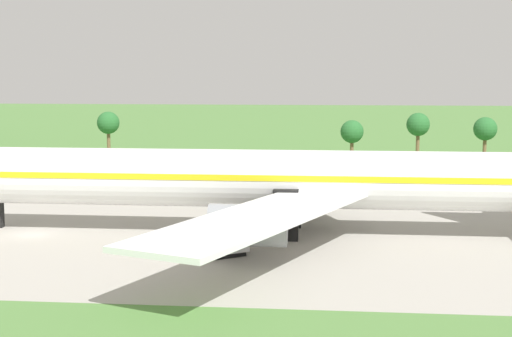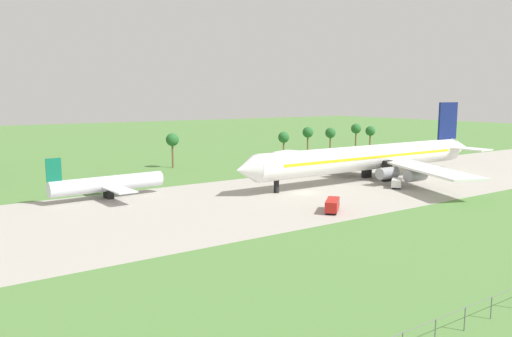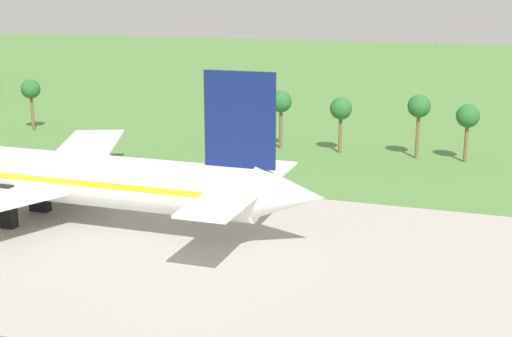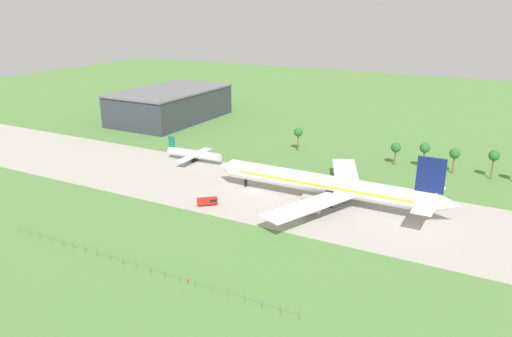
{
  "view_description": "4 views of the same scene",
  "coord_description": "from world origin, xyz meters",
  "views": [
    {
      "loc": [
        29.88,
        -73.7,
        16.15
      ],
      "look_at": [
        22.08,
        3.0,
        6.51
      ],
      "focal_mm": 55.0,
      "sensor_mm": 36.0,
      "label": 1
    },
    {
      "loc": [
        -65.12,
        -77.94,
        19.7
      ],
      "look_at": [
        -9.72,
        3.0,
        5.51
      ],
      "focal_mm": 35.0,
      "sensor_mm": 36.0,
      "label": 2
    },
    {
      "loc": [
        76.51,
        -63.15,
        26.07
      ],
      "look_at": [
        53.89,
        3.0,
        8.4
      ],
      "focal_mm": 50.0,
      "sensor_mm": 36.0,
      "label": 3
    },
    {
      "loc": [
        70.9,
        -129.41,
        56.92
      ],
      "look_at": [
        -1.93,
        5.0,
        6.0
      ],
      "focal_mm": 35.0,
      "sensor_mm": 36.0,
      "label": 4
    }
  ],
  "objects": [
    {
      "name": "jet_airliner",
      "position": [
        23.76,
        3.0,
        5.45
      ],
      "size": [
        75.42,
        61.09,
        18.19
      ],
      "color": "white",
      "rests_on": "ground_plane"
    },
    {
      "name": "ground_plane",
      "position": [
        0.0,
        0.0,
        0.0
      ],
      "size": [
        600.0,
        600.0,
        0.0
      ],
      "primitive_type": "plane",
      "color": "#517F3D"
    },
    {
      "name": "taxiway_strip",
      "position": [
        0.0,
        0.0,
        0.01
      ],
      "size": [
        320.0,
        44.0,
        0.02
      ],
      "color": "#A8A399",
      "rests_on": "ground_plane"
    },
    {
      "name": "baggage_tug",
      "position": [
        20.12,
        -7.44,
        1.11
      ],
      "size": [
        4.6,
        4.1,
        2.03
      ],
      "color": "black",
      "rests_on": "ground_plane"
    },
    {
      "name": "palm_tree_row",
      "position": [
        43.12,
        48.87,
        7.39
      ],
      "size": [
        82.46,
        3.6,
        10.16
      ],
      "color": "brown",
      "rests_on": "ground_plane"
    },
    {
      "name": "regional_aircraft",
      "position": [
        -35.04,
        17.22,
        2.84
      ],
      "size": [
        22.56,
        20.18,
        8.64
      ],
      "color": "silver",
      "rests_on": "ground_plane"
    },
    {
      "name": "fuel_truck",
      "position": [
        -6.7,
        -15.97,
        1.19
      ],
      "size": [
        5.8,
        5.45,
        2.18
      ],
      "color": "black",
      "rests_on": "ground_plane"
    }
  ]
}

